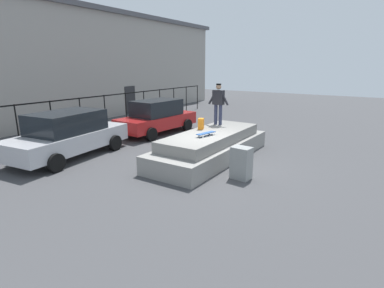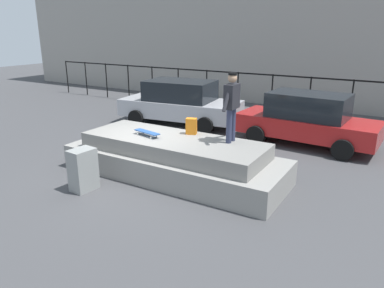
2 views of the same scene
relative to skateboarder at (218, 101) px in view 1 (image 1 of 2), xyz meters
The scene contains 9 objects.
ground_plane 3.11m from the skateboarder, 161.47° to the right, with size 60.00×60.00×0.00m, color #424244.
concrete_ledge 2.15m from the skateboarder, 161.20° to the right, with size 5.94×2.13×1.04m.
skateboarder is the anchor object (origin of this frame).
skateboard 2.38m from the skateboarder, 162.42° to the right, with size 0.85×0.37×0.12m.
backpack 1.44m from the skateboarder, behind, with size 0.28×0.20×0.43m, color orange.
car_silver_sedan_near 6.13m from the skateboarder, 134.76° to the left, with size 5.00×2.65×1.76m.
car_red_sedan_mid 4.31m from the skateboarder, 77.76° to the left, with size 4.60×2.21×1.74m.
utility_box 3.93m from the skateboarder, 139.68° to the right, with size 0.44×0.60×1.03m, color gray.
fence_row 7.57m from the skateboarder, 107.28° to the left, with size 24.06×0.06×1.89m.
Camera 1 is at (-8.89, -5.22, 3.49)m, focal length 28.27 mm.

